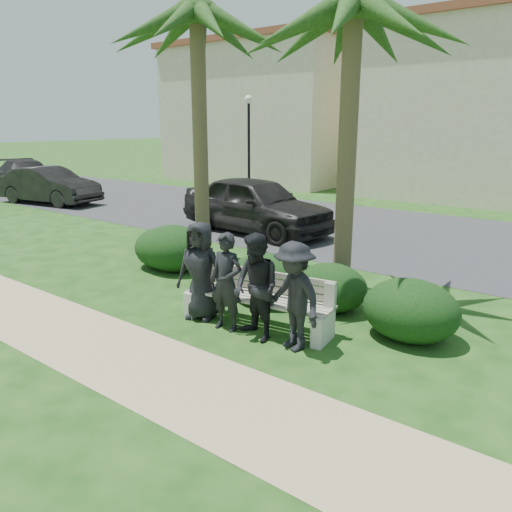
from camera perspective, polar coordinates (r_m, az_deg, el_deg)
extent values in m
plane|color=#153E11|center=(8.21, -3.84, -7.39)|extent=(160.00, 160.00, 0.00)
cube|color=tan|center=(7.09, -13.71, -11.58)|extent=(30.00, 1.60, 0.01)
cube|color=#2D2D30|center=(14.90, 17.00, 2.22)|extent=(160.00, 8.00, 0.01)
cube|color=#C5B994|center=(29.17, 2.00, 15.70)|extent=(10.00, 8.00, 7.00)
cube|color=brown|center=(29.45, 2.07, 22.82)|extent=(10.40, 8.40, 0.30)
cube|color=#C5B994|center=(24.43, 24.18, 14.60)|extent=(8.00, 8.00, 7.00)
cube|color=brown|center=(24.75, 25.15, 23.03)|extent=(8.40, 8.40, 0.30)
cylinder|color=black|center=(22.60, -0.82, 12.12)|extent=(0.12, 0.12, 4.00)
sphere|color=white|center=(22.60, -0.84, 17.47)|extent=(0.36, 0.36, 0.36)
cube|color=#A39989|center=(7.78, -0.01, -5.04)|extent=(2.48, 0.88, 0.04)
cube|color=#A39989|center=(7.88, 1.07, -2.83)|extent=(2.41, 0.37, 0.28)
cube|color=beige|center=(8.56, -6.04, -4.89)|extent=(0.24, 0.57, 0.44)
cube|color=beige|center=(7.28, 7.13, -8.58)|extent=(0.24, 0.57, 0.44)
imported|color=black|center=(8.11, -6.37, -1.68)|extent=(0.90, 0.71, 1.61)
imported|color=black|center=(7.64, -3.41, -3.00)|extent=(0.60, 0.44, 1.53)
imported|color=black|center=(7.28, 0.02, -3.63)|extent=(0.92, 0.81, 1.59)
imported|color=black|center=(6.98, 4.36, -4.63)|extent=(1.14, 0.88, 1.56)
ellipsoid|color=black|center=(11.19, -10.44, 1.01)|extent=(1.44, 1.19, 0.94)
ellipsoid|color=black|center=(10.99, -9.40, 1.04)|extent=(1.57, 1.29, 1.02)
ellipsoid|color=black|center=(8.96, 1.06, -2.37)|extent=(1.37, 1.13, 0.90)
ellipsoid|color=black|center=(8.65, 8.58, -3.40)|extent=(1.28, 1.06, 0.83)
ellipsoid|color=black|center=(7.74, 17.27, -5.74)|extent=(1.44, 1.19, 0.94)
cylinder|color=brown|center=(11.08, -6.38, 12.46)|extent=(0.32, 0.32, 5.30)
cylinder|color=brown|center=(8.88, 10.33, 10.62)|extent=(0.32, 0.32, 4.96)
imported|color=black|center=(14.56, -0.02, 5.89)|extent=(4.98, 2.36, 1.64)
imported|color=black|center=(21.58, -22.56, 7.45)|extent=(4.56, 2.27, 1.44)
imported|color=black|center=(25.35, -24.71, 8.23)|extent=(5.46, 3.37, 1.48)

